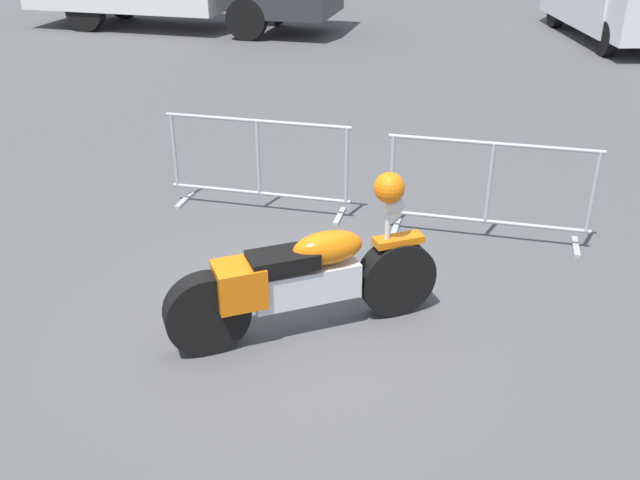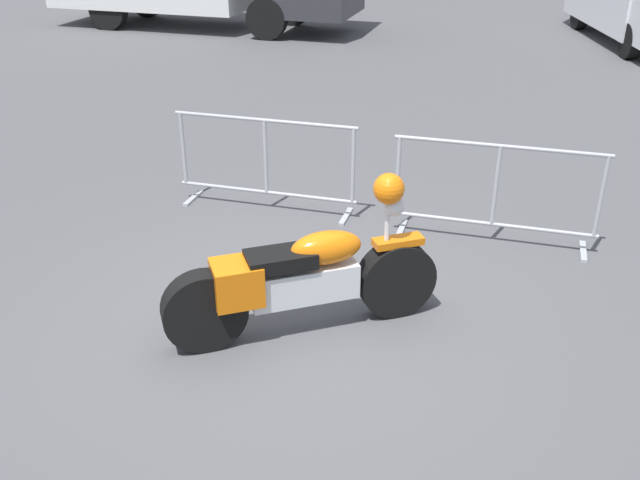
% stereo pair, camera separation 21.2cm
% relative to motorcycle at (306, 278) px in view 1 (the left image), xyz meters
% --- Properties ---
extents(ground_plane, '(120.00, 120.00, 0.00)m').
position_rel_motorcycle_xyz_m(ground_plane, '(-0.14, 0.05, -0.50)').
color(ground_plane, '#4C4C4F').
extents(motorcycle, '(1.97, 1.56, 1.32)m').
position_rel_motorcycle_xyz_m(motorcycle, '(0.00, 0.00, 0.00)').
color(motorcycle, black).
rests_on(motorcycle, ground).
extents(crowd_barrier_near, '(2.11, 0.55, 1.07)m').
position_rel_motorcycle_xyz_m(crowd_barrier_near, '(-1.26, 2.17, 0.05)').
color(crowd_barrier_near, '#9EA0A5').
rests_on(crowd_barrier_near, ground).
extents(crowd_barrier_far, '(2.11, 0.55, 1.07)m').
position_rel_motorcycle_xyz_m(crowd_barrier_far, '(1.26, 2.17, 0.05)').
color(crowd_barrier_far, '#9EA0A5').
rests_on(crowd_barrier_far, ground).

